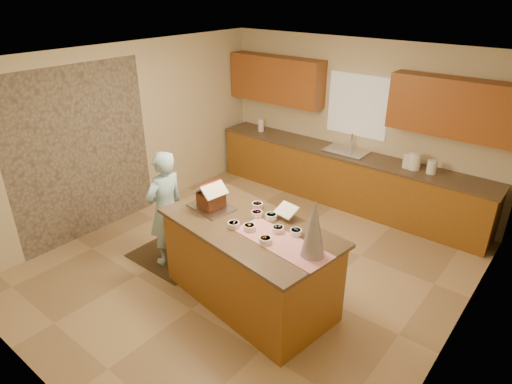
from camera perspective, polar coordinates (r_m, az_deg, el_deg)
floor at (r=6.04m, az=-0.46°, el=-9.50°), size 5.50×5.50×0.00m
ceiling at (r=4.99m, az=-0.57°, el=16.73°), size 5.50×5.50×0.00m
wall_back at (r=7.57m, az=12.96°, el=8.73°), size 5.50×5.50×0.00m
wall_front at (r=3.93m, az=-27.30°, el=-10.38°), size 5.50×5.50×0.00m
wall_left at (r=7.13m, az=-16.38°, el=7.27°), size 5.50×5.50×0.00m
wall_right at (r=4.41m, az=25.65°, el=-6.00°), size 5.50×5.50×0.00m
stone_accent at (r=6.75m, az=-21.64°, el=4.56°), size 0.00×2.50×2.50m
window_curtain at (r=7.47m, az=13.09°, el=10.88°), size 1.05×0.03×1.00m
back_counter_base at (r=7.63m, az=11.27°, el=1.72°), size 4.80×0.60×0.88m
back_counter_top at (r=7.46m, az=11.57°, el=4.94°), size 4.85×0.63×0.04m
upper_cabinet_left at (r=8.07m, az=2.64°, el=14.40°), size 1.85×0.35×0.80m
upper_cabinet_right at (r=6.76m, az=24.61°, el=9.90°), size 1.85×0.35×0.80m
sink at (r=7.46m, az=11.57°, el=4.87°), size 0.70×0.45×0.12m
faucet at (r=7.56m, az=12.33°, el=6.44°), size 0.03×0.03×0.28m
island_base at (r=5.20m, az=-0.83°, el=-9.44°), size 2.12×1.26×0.98m
island_top at (r=4.92m, az=-0.87°, el=-4.57°), size 2.22×1.36×0.04m
table_runner at (r=4.60m, az=3.36°, el=-6.57°), size 1.16×0.55×0.01m
baking_tray at (r=5.28m, az=-5.80°, el=-1.98°), size 0.56×0.44×0.03m
cookbook at (r=5.02m, az=3.97°, el=-2.38°), size 0.27×0.22×0.10m
tinsel_tree at (r=4.28m, az=7.54°, el=-4.75°), size 0.28×0.28×0.61m
rug at (r=6.28m, az=-11.32°, el=-8.44°), size 1.07×0.70×0.01m
boy at (r=5.84m, az=-11.66°, el=-2.13°), size 0.39×0.59×1.58m
canister_a at (r=7.04m, az=19.17°, el=3.87°), size 0.16×0.16×0.22m
canister_b at (r=7.00m, az=19.91°, el=3.82°), size 0.18×0.18×0.26m
canister_c at (r=6.94m, az=21.88°, el=3.04°), size 0.14×0.14×0.20m
paper_towel at (r=8.33m, az=0.66°, el=8.69°), size 0.11×0.11×0.24m
gingerbread_house at (r=5.23m, az=-5.86°, el=-0.71°), size 0.34×0.35×0.31m
candy_bowls at (r=4.88m, az=0.95°, el=-4.09°), size 0.84×0.69×0.06m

